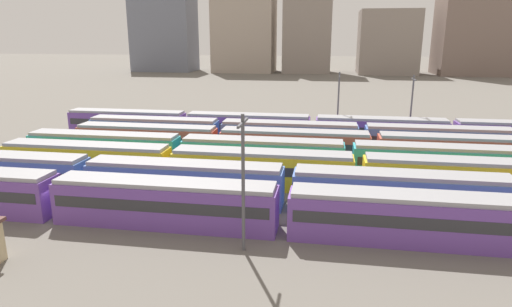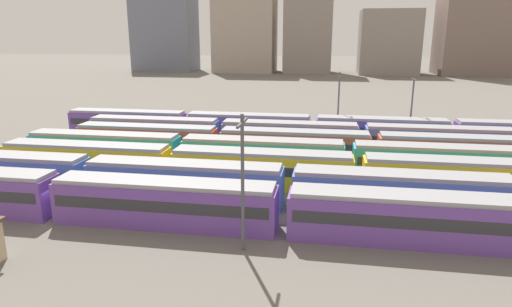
% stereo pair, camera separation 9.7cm
% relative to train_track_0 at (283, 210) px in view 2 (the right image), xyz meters
% --- Properties ---
extents(ground_plane, '(600.00, 600.00, 0.00)m').
position_rel_train_track_0_xyz_m(ground_plane, '(-20.10, 15.60, -1.90)').
color(ground_plane, '#666059').
extents(train_track_0, '(74.70, 3.06, 3.75)m').
position_rel_train_track_0_xyz_m(train_track_0, '(0.00, 0.00, 0.00)').
color(train_track_0, '#6B429E').
rests_on(train_track_0, ground_plane).
extents(train_track_1, '(55.80, 3.06, 3.75)m').
position_rel_train_track_0_xyz_m(train_track_1, '(-9.54, 5.20, -0.00)').
color(train_track_1, '#4C70BC').
rests_on(train_track_1, ground_plane).
extents(train_track_2, '(93.60, 3.06, 3.75)m').
position_rel_train_track_0_xyz_m(train_track_2, '(15.68, 10.40, 0.00)').
color(train_track_2, yellow).
rests_on(train_track_2, ground_plane).
extents(train_track_4, '(74.70, 3.06, 3.75)m').
position_rel_train_track_0_xyz_m(train_track_4, '(8.64, 20.80, 0.00)').
color(train_track_4, '#BC4C38').
rests_on(train_track_4, ground_plane).
extents(train_track_5, '(93.60, 3.06, 3.75)m').
position_rel_train_track_0_xyz_m(train_track_5, '(16.99, 26.00, 0.00)').
color(train_track_5, '#4C70BC').
rests_on(train_track_5, ground_plane).
extents(train_track_6, '(74.70, 3.06, 3.75)m').
position_rel_train_track_0_xyz_m(train_track_6, '(1.05, 31.20, 0.00)').
color(train_track_6, '#6B429E').
rests_on(train_track_6, ground_plane).
extents(catenary_pole_1, '(0.24, 3.20, 9.43)m').
position_rel_train_track_0_xyz_m(catenary_pole_1, '(14.92, 34.32, 3.35)').
color(catenary_pole_1, '#4C4C51').
rests_on(catenary_pole_1, ground_plane).
extents(catenary_pole_2, '(0.24, 3.20, 9.81)m').
position_rel_train_track_0_xyz_m(catenary_pole_2, '(-2.45, -3.26, 3.55)').
color(catenary_pole_2, '#4C4C51').
rests_on(catenary_pole_2, ground_plane).
extents(catenary_pole_3, '(0.24, 3.20, 9.75)m').
position_rel_train_track_0_xyz_m(catenary_pole_3, '(4.54, 34.02, 3.52)').
color(catenary_pole_3, '#4C4C51').
rests_on(catenary_pole_3, ground_plane).
extents(distant_building_0, '(25.37, 17.01, 31.06)m').
position_rel_train_track_0_xyz_m(distant_building_0, '(-67.42, 155.11, 13.63)').
color(distant_building_0, slate).
rests_on(distant_building_0, ground_plane).
extents(distant_building_1, '(24.81, 19.08, 37.46)m').
position_rel_train_track_0_xyz_m(distant_building_1, '(-32.40, 155.11, 16.83)').
color(distant_building_1, '#A89989').
rests_on(distant_building_1, ground_plane).
extents(distant_building_2, '(19.16, 16.45, 38.15)m').
position_rel_train_track_0_xyz_m(distant_building_2, '(-6.22, 155.11, 17.17)').
color(distant_building_2, gray).
rests_on(distant_building_2, ground_plane).
extents(distant_building_3, '(22.52, 21.63, 24.63)m').
position_rel_train_track_0_xyz_m(distant_building_3, '(25.47, 155.11, 10.41)').
color(distant_building_3, gray).
rests_on(distant_building_3, ground_plane).
extents(distant_building_4, '(27.09, 21.94, 39.17)m').
position_rel_train_track_0_xyz_m(distant_building_4, '(57.82, 155.11, 17.68)').
color(distant_building_4, '#7A665B').
rests_on(distant_building_4, ground_plane).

